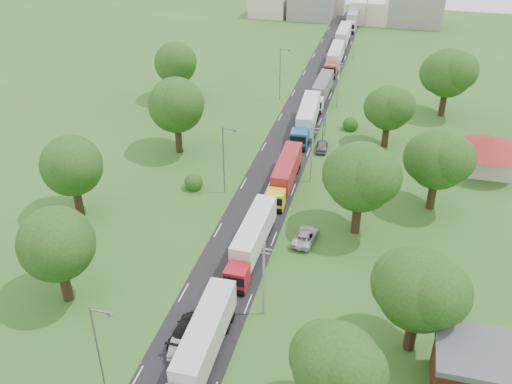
% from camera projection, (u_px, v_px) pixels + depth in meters
% --- Properties ---
extents(ground, '(260.00, 260.00, 0.00)m').
position_uv_depth(ground, '(232.00, 264.00, 65.34)').
color(ground, '#2C571D').
rests_on(ground, ground).
extents(road, '(8.00, 200.00, 0.04)m').
position_uv_depth(road, '(271.00, 180.00, 81.90)').
color(road, black).
rests_on(road, ground).
extents(info_sign, '(0.12, 3.10, 4.10)m').
position_uv_depth(info_sign, '(324.00, 123.00, 91.64)').
color(info_sign, slate).
rests_on(info_sign, ground).
extents(pole_1, '(1.60, 0.24, 9.00)m').
position_uv_depth(pole_1, '(264.00, 278.00, 55.94)').
color(pole_1, gray).
rests_on(pole_1, ground).
extents(pole_2, '(1.60, 0.24, 9.00)m').
position_uv_depth(pole_2, '(312.00, 152.00, 79.12)').
color(pole_2, gray).
rests_on(pole_2, ground).
extents(pole_3, '(1.60, 0.24, 9.00)m').
position_uv_depth(pole_3, '(338.00, 83.00, 102.30)').
color(pole_3, gray).
rests_on(pole_3, ground).
extents(pole_4, '(1.60, 0.24, 9.00)m').
position_uv_depth(pole_4, '(355.00, 39.00, 125.48)').
color(pole_4, gray).
rests_on(pole_4, ground).
extents(pole_5, '(1.60, 0.24, 9.00)m').
position_uv_depth(pole_5, '(367.00, 10.00, 148.66)').
color(pole_5, gray).
rests_on(pole_5, ground).
extents(lamp_0, '(2.03, 0.22, 10.00)m').
position_uv_depth(lamp_0, '(99.00, 347.00, 47.05)').
color(lamp_0, slate).
rests_on(lamp_0, ground).
extents(lamp_1, '(2.03, 0.22, 10.00)m').
position_uv_depth(lamp_1, '(225.00, 157.00, 76.03)').
color(lamp_1, slate).
rests_on(lamp_1, ground).
extents(lamp_2, '(2.03, 0.22, 10.00)m').
position_uv_depth(lamp_2, '(281.00, 71.00, 105.01)').
color(lamp_2, slate).
rests_on(lamp_2, ground).
extents(tree_2, '(8.00, 8.00, 10.10)m').
position_uv_depth(tree_2, '(337.00, 365.00, 44.13)').
color(tree_2, '#382616').
rests_on(tree_2, ground).
extents(tree_3, '(8.80, 8.80, 11.07)m').
position_uv_depth(tree_3, '(419.00, 288.00, 50.81)').
color(tree_3, '#382616').
rests_on(tree_3, ground).
extents(tree_4, '(9.60, 9.60, 12.05)m').
position_uv_depth(tree_4, '(361.00, 176.00, 66.90)').
color(tree_4, '#382616').
rests_on(tree_4, ground).
extents(tree_5, '(8.80, 8.80, 11.07)m').
position_uv_depth(tree_5, '(438.00, 159.00, 71.91)').
color(tree_5, '#382616').
rests_on(tree_5, ground).
extents(tree_6, '(8.00, 8.00, 10.10)m').
position_uv_depth(tree_6, '(389.00, 107.00, 87.80)').
color(tree_6, '#382616').
rests_on(tree_6, ground).
extents(tree_7, '(9.60, 9.60, 12.05)m').
position_uv_depth(tree_7, '(448.00, 73.00, 97.66)').
color(tree_7, '#382616').
rests_on(tree_7, ground).
extents(tree_10, '(8.80, 8.80, 11.07)m').
position_uv_depth(tree_10, '(57.00, 243.00, 56.67)').
color(tree_10, '#382616').
rests_on(tree_10, ground).
extents(tree_11, '(8.80, 8.80, 11.07)m').
position_uv_depth(tree_11, '(72.00, 165.00, 70.59)').
color(tree_11, '#382616').
rests_on(tree_11, ground).
extents(tree_12, '(9.60, 9.60, 12.05)m').
position_uv_depth(tree_12, '(176.00, 104.00, 85.55)').
color(tree_12, '#382616').
rests_on(tree_12, ground).
extents(tree_13, '(8.80, 8.80, 11.07)m').
position_uv_depth(tree_13, '(176.00, 63.00, 104.14)').
color(tree_13, '#382616').
rests_on(tree_13, ground).
extents(house_brick, '(8.60, 6.60, 5.20)m').
position_uv_depth(house_brick, '(483.00, 373.00, 48.45)').
color(house_brick, maroon).
rests_on(house_brick, ground).
extents(house_cream, '(10.08, 10.08, 5.80)m').
position_uv_depth(house_cream, '(491.00, 150.00, 81.85)').
color(house_cream, beige).
rests_on(house_cream, ground).
extents(distant_town, '(52.00, 8.00, 8.00)m').
position_uv_depth(distant_town, '(350.00, 9.00, 154.46)').
color(distant_town, gray).
rests_on(distant_town, ground).
extents(truck_0, '(2.84, 15.20, 4.21)m').
position_uv_depth(truck_0, '(202.00, 346.00, 51.62)').
color(truck_0, silver).
rests_on(truck_0, ground).
extents(truck_1, '(2.70, 14.57, 4.03)m').
position_uv_depth(truck_1, '(252.00, 239.00, 65.81)').
color(truck_1, '#AB131C').
rests_on(truck_1, ground).
extents(truck_2, '(2.62, 14.03, 3.89)m').
position_uv_depth(truck_2, '(285.00, 174.00, 79.20)').
color(truck_2, yellow).
rests_on(truck_2, ground).
extents(truck_3, '(3.44, 15.83, 4.37)m').
position_uv_depth(truck_3, '(307.00, 118.00, 94.83)').
color(truck_3, '#165288').
rests_on(truck_3, ground).
extents(truck_4, '(2.53, 13.82, 3.83)m').
position_uv_depth(truck_4, '(322.00, 90.00, 106.77)').
color(truck_4, silver).
rests_on(truck_4, ground).
extents(truck_5, '(2.81, 15.05, 4.17)m').
position_uv_depth(truck_5, '(335.00, 58.00, 122.36)').
color(truck_5, '#A63719').
rests_on(truck_5, ground).
extents(truck_6, '(2.81, 15.34, 4.25)m').
position_uv_depth(truck_6, '(343.00, 37.00, 135.44)').
color(truck_6, '#266537').
rests_on(truck_6, ground).
extents(truck_7, '(2.79, 15.28, 4.23)m').
position_uv_depth(truck_7, '(353.00, 18.00, 150.77)').
color(truck_7, silver).
rests_on(truck_7, ground).
extents(car_lane_mid, '(2.00, 4.50, 1.44)m').
position_uv_depth(car_lane_mid, '(181.00, 343.00, 54.00)').
color(car_lane_mid, gray).
rests_on(car_lane_mid, ground).
extents(car_lane_rear, '(2.46, 5.76, 1.66)m').
position_uv_depth(car_lane_rear, '(186.00, 331.00, 55.19)').
color(car_lane_rear, black).
rests_on(car_lane_rear, ground).
extents(car_verge_near, '(2.99, 5.42, 1.44)m').
position_uv_depth(car_verge_near, '(305.00, 236.00, 68.74)').
color(car_verge_near, '#B9B9B9').
rests_on(car_verge_near, ground).
extents(car_verge_far, '(2.09, 4.47, 1.48)m').
position_uv_depth(car_verge_far, '(322.00, 146.00, 89.54)').
color(car_verge_far, '#57595F').
rests_on(car_verge_far, ground).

